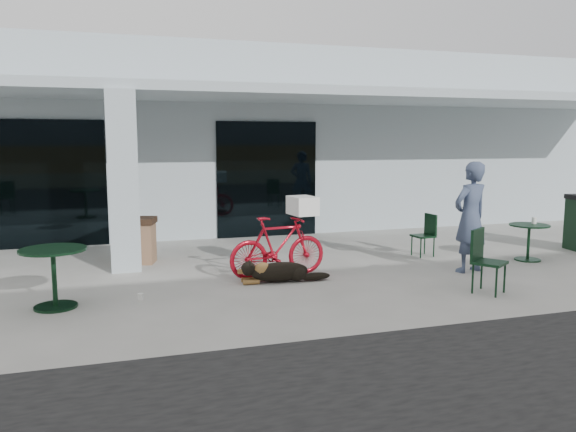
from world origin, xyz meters
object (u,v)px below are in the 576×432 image
object	(u,v)px
person	(470,217)
dog	(280,271)
cafe_table_near	(54,278)
cafe_chair_far_a	(489,262)
cafe_chair_far_b	(423,235)
trash_receptacle	(142,240)
bicycle	(278,247)
cafe_table_far	(528,242)

from	to	relation	value
person	dog	bearing A→B (deg)	-17.74
cafe_table_near	cafe_chair_far_a	size ratio (longest dim) A/B	0.92
dog	cafe_chair_far_a	distance (m)	3.21
cafe_chair_far_b	trash_receptacle	xyz separation A→B (m)	(-5.31, 1.00, 0.01)
dog	cafe_chair_far_a	size ratio (longest dim) A/B	1.16
bicycle	cafe_chair_far_b	bearing A→B (deg)	-83.49
cafe_chair_far_b	person	bearing A→B (deg)	-1.59
bicycle	trash_receptacle	bearing A→B (deg)	43.00
cafe_table_far	trash_receptacle	bearing A→B (deg)	164.57
bicycle	dog	xyz separation A→B (m)	(-0.07, -0.34, -0.33)
cafe_chair_far_a	person	size ratio (longest dim) A/B	0.50
dog	trash_receptacle	xyz separation A→B (m)	(-2.04, 2.11, 0.24)
cafe_chair_far_b	cafe_table_near	bearing A→B (deg)	-81.12
cafe_chair_far_b	dog	bearing A→B (deg)	-75.57
dog	cafe_chair_far_b	world-z (taller)	cafe_chair_far_b
cafe_chair_far_a	person	xyz separation A→B (m)	(0.54, 1.28, 0.48)
cafe_table_near	cafe_table_far	world-z (taller)	cafe_table_near
person	trash_receptacle	xyz separation A→B (m)	(-5.38, 2.40, -0.53)
cafe_chair_far_b	cafe_chair_far_a	bearing A→B (deg)	-14.42
cafe_table_near	person	bearing A→B (deg)	1.34
cafe_table_near	cafe_chair_far_b	world-z (taller)	cafe_chair_far_b
cafe_chair_far_b	trash_receptacle	size ratio (longest dim) A/B	0.97
cafe_table_near	cafe_chair_far_b	bearing A→B (deg)	13.30
bicycle	trash_receptacle	size ratio (longest dim) A/B	2.00
bicycle	cafe_chair_far_b	world-z (taller)	bicycle
cafe_chair_far_b	person	world-z (taller)	person
cafe_table_far	trash_receptacle	size ratio (longest dim) A/B	0.86
cafe_chair_far_b	person	size ratio (longest dim) A/B	0.43
bicycle	cafe_table_near	distance (m)	3.48
cafe_table_far	cafe_chair_far_b	world-z (taller)	cafe_chair_far_b
cafe_table_far	cafe_chair_far_b	size ratio (longest dim) A/B	0.88
dog	cafe_table_near	distance (m)	3.36
cafe_table_near	trash_receptacle	xyz separation A→B (m)	(1.28, 2.56, 0.02)
dog	bicycle	bearing A→B (deg)	81.33
cafe_table_near	trash_receptacle	size ratio (longest dim) A/B	1.03
dog	cafe_table_near	size ratio (longest dim) A/B	1.26
dog	trash_receptacle	size ratio (longest dim) A/B	1.30
dog	cafe_table_far	world-z (taller)	cafe_table_far
bicycle	person	distance (m)	3.35
bicycle	dog	distance (m)	0.48
cafe_chair_far_b	trash_receptacle	world-z (taller)	trash_receptacle
cafe_chair_far_b	person	distance (m)	1.50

